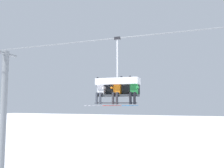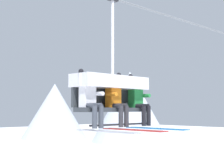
# 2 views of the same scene
# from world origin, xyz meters

# --- Properties ---
(mountain_peak_west) EXTENTS (13.35, 13.35, 11.25)m
(mountain_peak_west) POSITION_xyz_m (34.49, 52.50, 5.62)
(mountain_peak_west) COLOR silver
(mountain_peak_west) RESTS_ON ground_plane
(mountain_peak_central) EXTENTS (14.28, 14.28, 12.91)m
(mountain_peak_central) POSITION_xyz_m (40.15, 36.53, 6.46)
(mountain_peak_central) COLOR silver
(mountain_peak_central) RESTS_ON ground_plane
(lift_cable) EXTENTS (18.10, 0.05, 0.05)m
(lift_cable) POSITION_xyz_m (0.14, -0.80, 8.57)
(lift_cable) COLOR slate
(chairlift_chair) EXTENTS (1.99, 0.74, 3.08)m
(chairlift_chair) POSITION_xyz_m (-0.57, -0.73, 6.43)
(chairlift_chair) COLOR #33383D
(skier_white) EXTENTS (0.48, 1.70, 1.34)m
(skier_white) POSITION_xyz_m (-1.36, -0.94, 6.14)
(skier_white) COLOR silver
(skier_orange) EXTENTS (0.48, 1.70, 1.34)m
(skier_orange) POSITION_xyz_m (-0.57, -0.94, 6.14)
(skier_orange) COLOR orange
(skier_green) EXTENTS (0.48, 1.70, 1.34)m
(skier_green) POSITION_xyz_m (0.21, -0.94, 6.14)
(skier_green) COLOR #23843D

